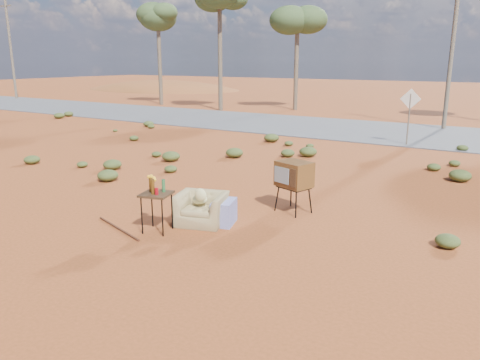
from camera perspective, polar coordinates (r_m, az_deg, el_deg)
The scene contains 13 objects.
ground at distance 9.31m, azimuth -6.55°, elevation -6.17°, with size 140.00×140.00×0.00m, color #98421E.
highway at distance 22.71m, azimuth 17.58°, elevation 5.59°, with size 140.00×7.00×0.04m, color #565659.
dirt_mound at distance 54.15m, azimuth -9.43°, elevation 10.84°, with size 26.00×18.00×2.00m, color brown.
armchair at distance 9.55m, azimuth -4.23°, elevation -3.06°, with size 1.25×1.03×0.85m.
tv_unit at distance 10.18m, azimuth 6.59°, elevation 0.62°, with size 0.84×0.76×1.14m.
side_table at distance 9.16m, azimuth -10.30°, elevation -1.34°, with size 0.67×0.67×1.09m.
rusty_bar at distance 9.62m, azimuth -14.61°, elevation -5.72°, with size 0.04×0.04×1.68m, color #492313.
road_sign at distance 19.29m, azimuth 19.99°, elevation 8.38°, with size 0.78×0.06×2.19m.
eucalyptus_far_left at distance 35.71m, azimuth -9.97°, elevation 18.58°, with size 3.20×3.20×7.10m.
eucalyptus_near_left at distance 31.86m, azimuth 7.02°, elevation 18.32°, with size 3.20×3.20×6.60m.
utility_pole_west at distance 44.65m, azimuth -26.16°, elevation 14.20°, with size 1.40×0.20×8.00m.
utility_pole_center at distance 24.56m, azimuth 24.54°, elevation 15.29°, with size 1.40×0.20×8.00m.
scrub_patch at distance 13.22m, azimuth 2.42°, elevation 0.79°, with size 17.49×8.07×0.33m.
Camera 1 is at (5.44, -6.80, 3.27)m, focal length 35.00 mm.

